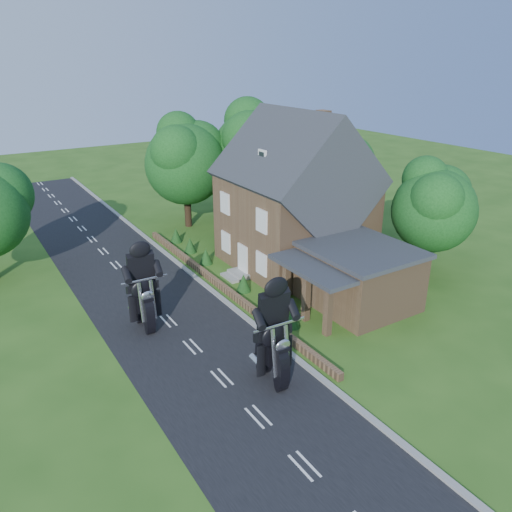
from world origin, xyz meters
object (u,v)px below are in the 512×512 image
annex (357,275)px  motorcycle_follow (145,316)px  motorcycle_lead (272,367)px  garden_wall (221,286)px  house (295,201)px

annex → motorcycle_follow: annex is taller
annex → motorcycle_lead: (-8.15, -3.63, -1.00)m
motorcycle_follow → garden_wall: bearing=-157.3°
annex → motorcycle_lead: 8.97m
motorcycle_follow → annex: bearing=163.7°
garden_wall → motorcycle_follow: (-5.56, -2.08, 0.53)m
motorcycle_lead → motorcycle_follow: (-2.99, 7.35, -0.03)m
garden_wall → house: 7.52m
garden_wall → annex: size_ratio=3.12×
annex → motorcycle_follow: size_ratio=4.49×
house → motorcycle_follow: house is taller
annex → garden_wall: bearing=133.8°
annex → motorcycle_lead: annex is taller
house → annex: size_ratio=1.45×
house → motorcycle_lead: (-8.77, -10.43, -3.58)m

